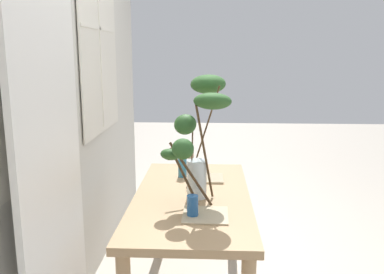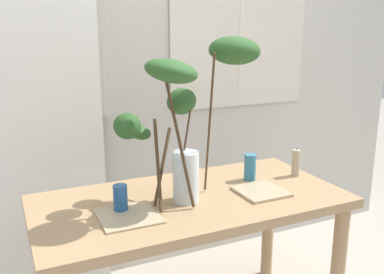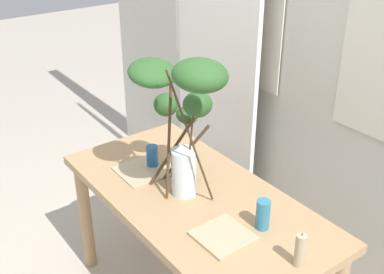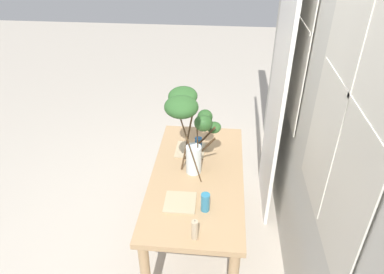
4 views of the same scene
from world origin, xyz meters
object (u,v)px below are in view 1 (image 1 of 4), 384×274
(drinking_glass_blue_right, at_px, (182,167))
(pillar_candle, at_px, (191,158))
(plate_square_right, at_px, (207,178))
(dining_table, at_px, (192,211))
(vase_with_branches, at_px, (200,123))
(plate_square_left, at_px, (205,215))
(drinking_glass_blue_left, at_px, (193,206))

(drinking_glass_blue_right, height_order, pillar_candle, pillar_candle)
(plate_square_right, bearing_deg, dining_table, 164.20)
(dining_table, distance_m, vase_with_branches, 0.57)
(drinking_glass_blue_right, relative_size, plate_square_left, 0.56)
(drinking_glass_blue_right, distance_m, plate_square_right, 0.19)
(dining_table, height_order, plate_square_left, plate_square_left)
(drinking_glass_blue_right, height_order, plate_square_right, drinking_glass_blue_right)
(dining_table, bearing_deg, plate_square_right, -15.80)
(vase_with_branches, relative_size, drinking_glass_blue_right, 5.43)
(drinking_glass_blue_left, relative_size, pillar_candle, 0.77)
(drinking_glass_blue_right, height_order, plate_square_left, drinking_glass_blue_right)
(dining_table, relative_size, vase_with_branches, 1.93)
(drinking_glass_blue_right, bearing_deg, vase_with_branches, -161.38)
(pillar_candle, bearing_deg, drinking_glass_blue_left, -176.72)
(drinking_glass_blue_left, xyz_separation_m, plate_square_right, (0.66, -0.07, -0.05))
(drinking_glass_blue_left, bearing_deg, pillar_candle, 3.28)
(dining_table, height_order, pillar_candle, pillar_candle)
(dining_table, height_order, plate_square_right, plate_square_right)
(vase_with_branches, relative_size, plate_square_right, 3.40)
(drinking_glass_blue_right, bearing_deg, plate_square_right, -105.09)
(drinking_glass_blue_left, distance_m, pillar_candle, 0.96)
(vase_with_branches, bearing_deg, plate_square_right, -6.74)
(drinking_glass_blue_left, bearing_deg, plate_square_left, -78.32)
(drinking_glass_blue_right, relative_size, pillar_candle, 0.88)
(vase_with_branches, xyz_separation_m, drinking_glass_blue_right, (0.40, 0.13, -0.39))
(plate_square_left, bearing_deg, vase_with_branches, 7.07)
(vase_with_branches, height_order, drinking_glass_blue_left, vase_with_branches)
(vase_with_branches, distance_m, plate_square_left, 0.54)
(plate_square_left, relative_size, plate_square_right, 1.12)
(plate_square_left, distance_m, pillar_candle, 0.96)
(drinking_glass_blue_left, distance_m, drinking_glass_blue_right, 0.72)
(dining_table, distance_m, pillar_candle, 0.65)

